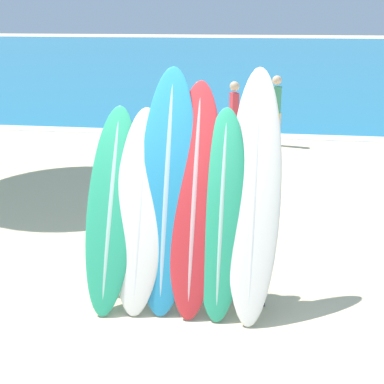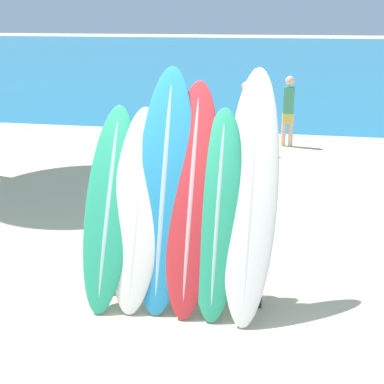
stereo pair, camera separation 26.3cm
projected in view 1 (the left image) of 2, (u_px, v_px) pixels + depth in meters
ground_plane at (136, 330)px, 5.25m from camera, size 160.00×160.00×0.00m
ocean_water at (258, 54)px, 41.24m from camera, size 120.00×60.00×0.01m
surfboard_rack at (181, 257)px, 5.65m from camera, size 1.81×0.04×0.95m
surfboard_slot_0 at (111, 208)px, 5.60m from camera, size 0.53×1.06×2.03m
surfboard_slot_1 at (140, 210)px, 5.55m from camera, size 0.55×0.94×2.03m
surfboard_slot_2 at (167, 190)px, 5.52m from camera, size 0.60×1.02×2.45m
surfboard_slot_3 at (195, 198)px, 5.48m from camera, size 0.54×1.04×2.31m
surfboard_slot_4 at (222, 213)px, 5.43m from camera, size 0.49×0.92×2.06m
surfboard_slot_5 at (254, 194)px, 5.41m from camera, size 0.54×1.18×2.45m
person_near_water at (234, 115)px, 11.67m from camera, size 0.23×0.27×1.59m
person_mid_beach at (276, 108)px, 12.40m from camera, size 0.27×0.22×1.63m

